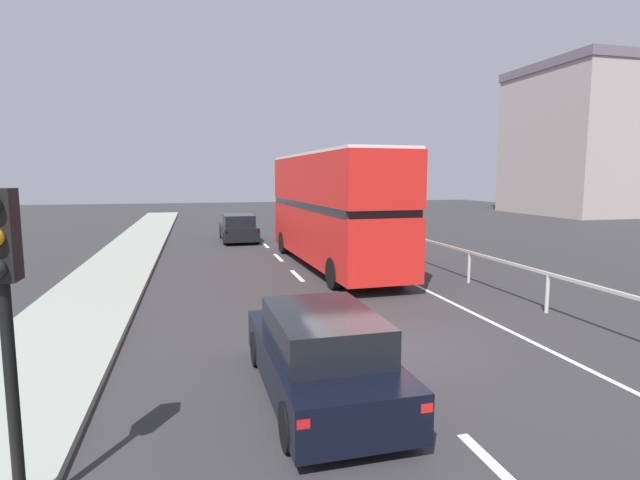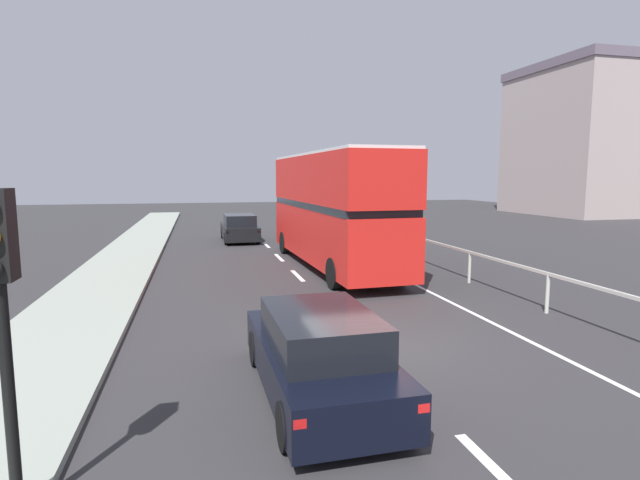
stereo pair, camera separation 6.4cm
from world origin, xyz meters
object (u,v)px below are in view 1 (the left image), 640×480
hatchback_car_near (320,355)px  sedan_car_ahead (238,228)px  traffic_signal_pole (1,273)px  double_decker_bus_red (332,207)px

hatchback_car_near → sedan_car_ahead: bearing=88.0°
traffic_signal_pole → double_decker_bus_red: bearing=62.3°
traffic_signal_pole → sedan_car_ahead: traffic_signal_pole is taller
hatchback_car_near → sedan_car_ahead: 20.00m
traffic_signal_pole → sedan_car_ahead: (4.09, 22.12, -1.89)m
double_decker_bus_red → sedan_car_ahead: 9.46m
double_decker_bus_red → traffic_signal_pole: bearing=-119.7°
double_decker_bus_red → sedan_car_ahead: double_decker_bus_red is taller
hatchback_car_near → sedan_car_ahead: size_ratio=1.02×
double_decker_bus_red → sedan_car_ahead: size_ratio=2.45×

